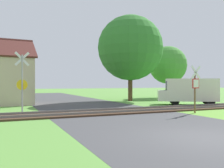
{
  "coord_description": "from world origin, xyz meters",
  "views": [
    {
      "loc": [
        -6.19,
        -6.45,
        1.85
      ],
      "look_at": [
        0.5,
        8.87,
        1.8
      ],
      "focal_mm": 40.0,
      "sensor_mm": 36.0,
      "label": 1
    }
  ],
  "objects_px": {
    "crossing_sign_far": "(22,80)",
    "tree_far": "(168,65)",
    "tree_right": "(130,48)",
    "mail_truck": "(189,90)",
    "stop_sign_near": "(195,86)"
  },
  "relations": [
    {
      "from": "tree_far",
      "to": "tree_right",
      "type": "bearing_deg",
      "value": -154.24
    },
    {
      "from": "tree_far",
      "to": "mail_truck",
      "type": "relative_size",
      "value": 1.3
    },
    {
      "from": "crossing_sign_far",
      "to": "tree_far",
      "type": "xyz_separation_m",
      "value": [
        18.61,
        10.86,
        2.17
      ]
    },
    {
      "from": "crossing_sign_far",
      "to": "mail_truck",
      "type": "bearing_deg",
      "value": 1.88
    },
    {
      "from": "tree_far",
      "to": "crossing_sign_far",
      "type": "bearing_deg",
      "value": -149.73
    },
    {
      "from": "stop_sign_near",
      "to": "tree_right",
      "type": "relative_size",
      "value": 0.33
    },
    {
      "from": "tree_right",
      "to": "stop_sign_near",
      "type": "bearing_deg",
      "value": -96.9
    },
    {
      "from": "stop_sign_near",
      "to": "tree_far",
      "type": "relative_size",
      "value": 0.44
    },
    {
      "from": "tree_right",
      "to": "mail_truck",
      "type": "relative_size",
      "value": 1.75
    },
    {
      "from": "tree_right",
      "to": "mail_truck",
      "type": "distance_m",
      "value": 7.98
    },
    {
      "from": "crossing_sign_far",
      "to": "tree_right",
      "type": "relative_size",
      "value": 0.42
    },
    {
      "from": "crossing_sign_far",
      "to": "mail_truck",
      "type": "distance_m",
      "value": 13.68
    },
    {
      "from": "stop_sign_near",
      "to": "mail_truck",
      "type": "height_order",
      "value": "stop_sign_near"
    },
    {
      "from": "mail_truck",
      "to": "tree_right",
      "type": "bearing_deg",
      "value": 52.05
    },
    {
      "from": "tree_right",
      "to": "mail_truck",
      "type": "height_order",
      "value": "tree_right"
    }
  ]
}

